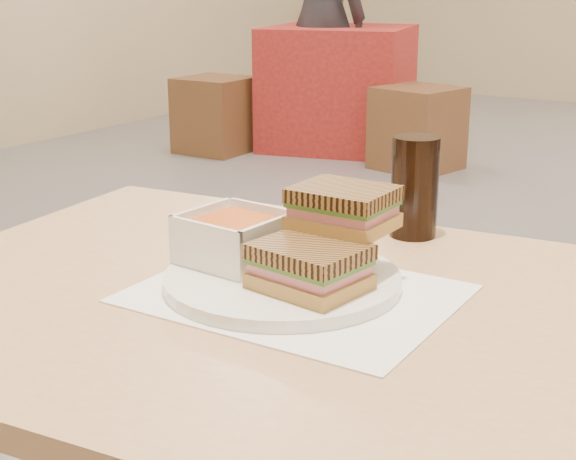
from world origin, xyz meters
The scene contains 11 objects.
main_table centered at (0.15, -2.02, 0.64)m, with size 1.27×0.82×0.75m.
tray_liner centered at (0.03, -2.02, 0.75)m, with size 0.35×0.28×0.00m.
plate centered at (0.01, -2.01, 0.76)m, with size 0.28×0.28×0.01m.
soup_bowl centered at (-0.07, -2.00, 0.79)m, with size 0.12×0.12×0.06m.
panini_lower centered at (0.06, -2.03, 0.79)m, with size 0.13×0.11×0.05m.
panini_upper centered at (0.06, -1.95, 0.84)m, with size 0.11×0.09×0.05m.
cola_glass centered at (0.05, -1.74, 0.82)m, with size 0.07×0.07×0.14m.
bg_table_0 centered at (-2.16, 2.08, 0.39)m, with size 1.09×1.09×0.79m.
bg_chair_0l centered at (-2.74, 1.49, 0.24)m, with size 0.43×0.43×0.48m.
bg_chair_0r centered at (-1.43, 1.72, 0.24)m, with size 0.51×0.51×0.48m.
patron_a centered at (-2.25, 2.00, 0.85)m, with size 0.64×0.43×1.71m.
Camera 1 is at (0.50, -2.77, 1.10)m, focal length 51.44 mm.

